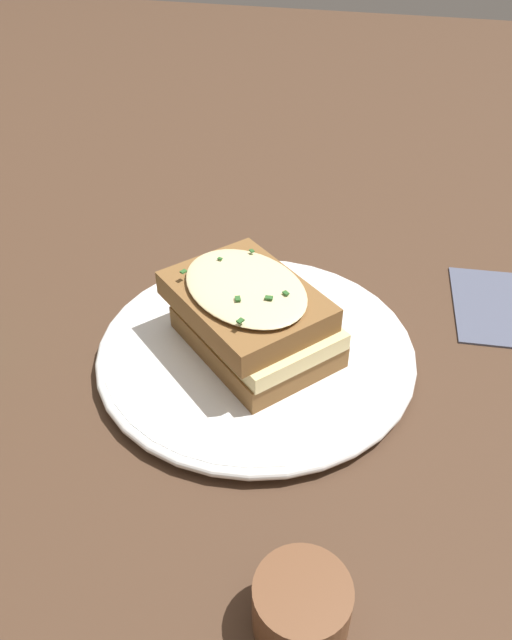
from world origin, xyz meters
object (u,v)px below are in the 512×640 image
object	(u,v)px
dinner_plate	(256,351)
condiment_pot	(301,606)
sandwich	(251,316)
napkin	(506,307)

from	to	relation	value
dinner_plate	condiment_pot	xyz separation A→B (m)	(0.21, 0.08, 0.01)
dinner_plate	sandwich	distance (m)	0.04
condiment_pot	napkin	bearing A→B (deg)	157.88
sandwich	napkin	world-z (taller)	sandwich
sandwich	condiment_pot	distance (m)	0.22
napkin	condiment_pot	distance (m)	0.35
napkin	dinner_plate	bearing A→B (deg)	-60.21
dinner_plate	sandwich	world-z (taller)	sandwich
napkin	condiment_pot	bearing A→B (deg)	-22.12
dinner_plate	condiment_pot	size ratio (longest dim) A/B	4.83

